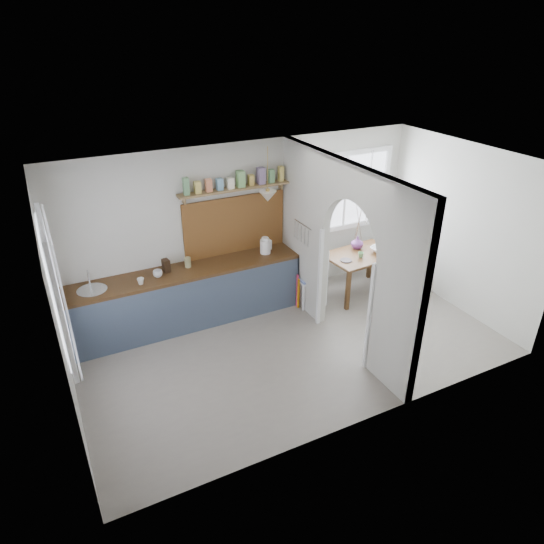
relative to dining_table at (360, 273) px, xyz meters
name	(u,v)px	position (x,y,z in m)	size (l,w,h in m)	color
floor	(294,348)	(-1.75, -0.90, -0.36)	(5.80, 3.20, 0.01)	slate
ceiling	(299,167)	(-1.75, -0.90, 2.24)	(5.80, 3.20, 0.01)	beige
walls	(296,266)	(-1.75, -0.90, 0.94)	(5.81, 3.21, 2.60)	beige
partition	(340,244)	(-1.05, -0.85, 1.09)	(0.12, 3.20, 2.60)	beige
kitchen_window	(54,292)	(-4.62, -0.90, 1.29)	(0.10, 1.16, 1.50)	white
nook_window	(345,191)	(0.05, 0.66, 1.24)	(1.76, 0.10, 1.30)	white
counter	(187,296)	(-2.88, 0.42, 0.09)	(3.50, 0.60, 0.90)	#4A2C16
sink	(92,291)	(-4.18, 0.40, 0.53)	(0.40, 0.40, 0.02)	silver
backsplash	(235,225)	(-1.95, 0.67, 0.99)	(1.65, 0.03, 0.90)	brown
shelf	(236,185)	(-1.95, 0.59, 1.65)	(1.75, 0.20, 0.21)	#9A754A
pendant_lamp	(268,196)	(-1.60, 0.25, 1.52)	(0.26, 0.26, 0.16)	beige
utensil_rail	(303,224)	(-1.14, 0.00, 1.09)	(0.02, 0.02, 0.50)	silver
dining_table	(360,273)	(0.00, 0.00, 0.00)	(1.16, 0.77, 0.73)	#4A2C16
chair_left	(309,276)	(-0.93, 0.10, 0.12)	(0.44, 0.44, 0.97)	white
chair_right	(400,260)	(0.78, -0.08, 0.12)	(0.45, 0.45, 0.98)	white
kettle	(265,245)	(-1.56, 0.41, 0.67)	(0.22, 0.18, 0.26)	white
mug_a	(141,281)	(-3.54, 0.26, 0.58)	(0.10, 0.10, 0.09)	silver
mug_b	(158,274)	(-3.28, 0.37, 0.59)	(0.13, 0.13, 0.10)	silver
knife_block	(166,266)	(-3.12, 0.48, 0.63)	(0.09, 0.12, 0.19)	black
jar	(188,262)	(-2.80, 0.49, 0.61)	(0.09, 0.09, 0.15)	#908B5D
towel_magenta	(297,292)	(-1.17, 0.06, -0.09)	(0.02, 0.03, 0.61)	#DA3461
towel_orange	(298,294)	(-1.17, 0.02, -0.11)	(0.02, 0.03, 0.55)	orange
bowl	(382,250)	(0.34, -0.09, 0.41)	(0.35, 0.35, 0.09)	white
table_cup	(361,255)	(-0.09, -0.11, 0.41)	(0.09, 0.09, 0.09)	#679B63
plate	(346,260)	(-0.37, -0.10, 0.37)	(0.18, 0.18, 0.02)	black
vase	(357,243)	(0.06, 0.22, 0.47)	(0.21, 0.21, 0.21)	#673170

